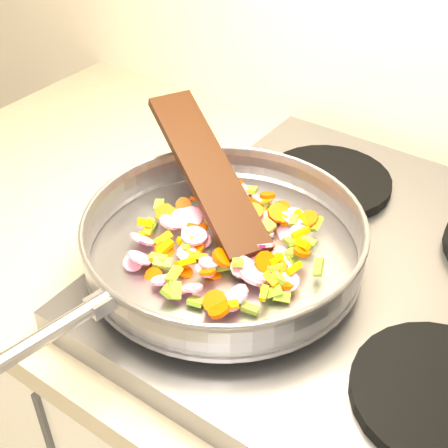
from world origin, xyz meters
The scene contains 7 objects.
cooktop centered at (-0.70, 1.67, 0.92)m, with size 0.60×0.60×0.04m, color #939399.
grate_fl centered at (-0.84, 1.52, 0.95)m, with size 0.19×0.19×0.02m, color black.
grate_fr centered at (-0.56, 1.52, 0.95)m, with size 0.19×0.19×0.02m, color black.
grate_bl centered at (-0.84, 1.81, 0.95)m, with size 0.19×0.19×0.02m, color black.
saute_pan centered at (-0.86, 1.56, 0.99)m, with size 0.39×0.56×0.06m.
vegetable_heap centered at (-0.86, 1.58, 0.97)m, with size 0.26×0.26×0.05m.
wooden_spatula centered at (-0.93, 1.62, 1.03)m, with size 0.27×0.06×0.01m, color black.
Camera 1 is at (-0.51, 1.07, 1.48)m, focal length 50.00 mm.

